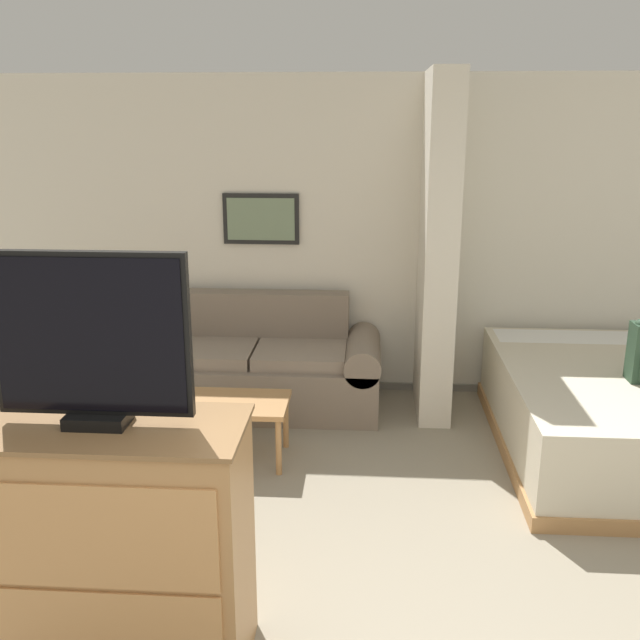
% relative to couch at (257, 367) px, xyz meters
% --- Properties ---
extents(wall_back, '(6.80, 0.16, 2.60)m').
position_rel_couch_xyz_m(wall_back, '(1.03, 0.48, 0.98)').
color(wall_back, silver).
rests_on(wall_back, ground_plane).
extents(wall_partition_pillar, '(0.24, 0.80, 2.60)m').
position_rel_couch_xyz_m(wall_partition_pillar, '(1.41, 0.02, 0.98)').
color(wall_partition_pillar, silver).
rests_on(wall_partition_pillar, ground_plane).
extents(couch, '(1.99, 0.84, 0.88)m').
position_rel_couch_xyz_m(couch, '(0.00, 0.00, 0.00)').
color(couch, gray).
rests_on(couch, ground_plane).
extents(coffee_table, '(0.71, 0.49, 0.42)m').
position_rel_couch_xyz_m(coffee_table, '(0.01, -0.97, 0.05)').
color(coffee_table, '#B27F4C').
rests_on(coffee_table, ground_plane).
extents(side_table, '(0.46, 0.46, 0.56)m').
position_rel_couch_xyz_m(side_table, '(-1.19, 0.03, 0.15)').
color(side_table, '#B27F4C').
rests_on(side_table, ground_plane).
extents(table_lamp, '(0.31, 0.31, 0.41)m').
position_rel_couch_xyz_m(table_lamp, '(-1.19, 0.03, 0.51)').
color(table_lamp, tan).
rests_on(table_lamp, side_table).
extents(tv_dresser, '(1.16, 0.51, 1.10)m').
position_rel_couch_xyz_m(tv_dresser, '(-0.16, -2.86, 0.23)').
color(tv_dresser, '#B27F4C').
rests_on(tv_dresser, ground_plane).
extents(tv, '(0.77, 0.16, 0.69)m').
position_rel_couch_xyz_m(tv, '(-0.16, -2.86, 1.13)').
color(tv, black).
rests_on(tv, tv_dresser).
extents(bed, '(1.81, 2.13, 0.59)m').
position_rel_couch_xyz_m(bed, '(2.74, -0.68, -0.02)').
color(bed, '#B27F4C').
rests_on(bed, ground_plane).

